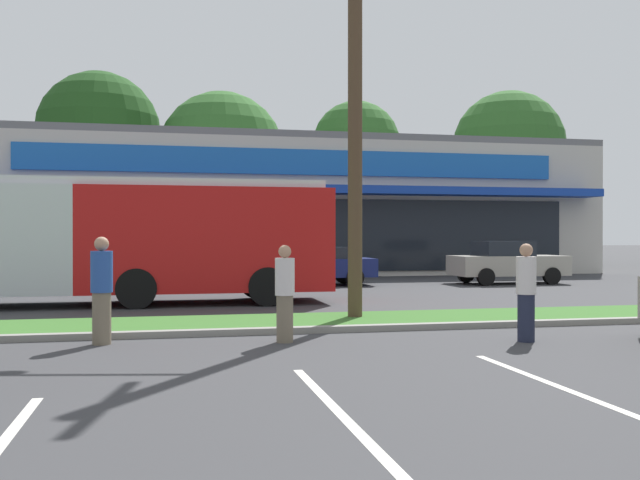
{
  "coord_description": "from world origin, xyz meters",
  "views": [
    {
      "loc": [
        -1.04,
        -0.03,
        1.8
      ],
      "look_at": [
        2.9,
        18.1,
        1.69
      ],
      "focal_mm": 39.71,
      "sensor_mm": 36.0,
      "label": 1
    }
  ],
  "objects_px": {
    "car_3": "(507,262)",
    "pedestrian_mid": "(285,293)",
    "utility_pole": "(348,65)",
    "city_bus": "(103,237)",
    "pedestrian_near_bench": "(102,290)",
    "car_1": "(313,265)",
    "pedestrian_by_pole": "(526,292)"
  },
  "relations": [
    {
      "from": "car_1",
      "to": "pedestrian_near_bench",
      "type": "relative_size",
      "value": 2.51
    },
    {
      "from": "utility_pole",
      "to": "car_1",
      "type": "distance_m",
      "value": 11.83
    },
    {
      "from": "city_bus",
      "to": "pedestrian_near_bench",
      "type": "bearing_deg",
      "value": 94.78
    },
    {
      "from": "city_bus",
      "to": "pedestrian_near_bench",
      "type": "xyz_separation_m",
      "value": [
        0.57,
        -6.94,
        -0.87
      ]
    },
    {
      "from": "car_3",
      "to": "pedestrian_near_bench",
      "type": "height_order",
      "value": "pedestrian_near_bench"
    },
    {
      "from": "city_bus",
      "to": "pedestrian_by_pole",
      "type": "height_order",
      "value": "city_bus"
    },
    {
      "from": "pedestrian_near_bench",
      "to": "pedestrian_by_pole",
      "type": "bearing_deg",
      "value": 179.41
    },
    {
      "from": "city_bus",
      "to": "pedestrian_by_pole",
      "type": "xyz_separation_m",
      "value": [
        7.6,
        -8.16,
        -0.93
      ]
    },
    {
      "from": "car_1",
      "to": "pedestrian_mid",
      "type": "bearing_deg",
      "value": 76.31
    },
    {
      "from": "city_bus",
      "to": "pedestrian_by_pole",
      "type": "distance_m",
      "value": 11.18
    },
    {
      "from": "car_1",
      "to": "pedestrian_mid",
      "type": "relative_size",
      "value": 2.72
    },
    {
      "from": "city_bus",
      "to": "car_1",
      "type": "height_order",
      "value": "city_bus"
    },
    {
      "from": "utility_pole",
      "to": "pedestrian_by_pole",
      "type": "bearing_deg",
      "value": -55.01
    },
    {
      "from": "pedestrian_near_bench",
      "to": "pedestrian_mid",
      "type": "distance_m",
      "value": 3.03
    },
    {
      "from": "pedestrian_by_pole",
      "to": "city_bus",
      "type": "bearing_deg",
      "value": -121.15
    },
    {
      "from": "car_1",
      "to": "pedestrian_near_bench",
      "type": "height_order",
      "value": "pedestrian_near_bench"
    },
    {
      "from": "car_3",
      "to": "pedestrian_mid",
      "type": "height_order",
      "value": "pedestrian_mid"
    },
    {
      "from": "utility_pole",
      "to": "car_3",
      "type": "bearing_deg",
      "value": 49.23
    },
    {
      "from": "pedestrian_by_pole",
      "to": "pedestrian_near_bench",
      "type": "bearing_deg",
      "value": -83.91
    },
    {
      "from": "car_1",
      "to": "car_3",
      "type": "xyz_separation_m",
      "value": [
        7.33,
        -0.57,
        0.08
      ]
    },
    {
      "from": "car_1",
      "to": "pedestrian_by_pole",
      "type": "bearing_deg",
      "value": 93.25
    },
    {
      "from": "car_3",
      "to": "pedestrian_mid",
      "type": "distance_m",
      "value": 16.49
    },
    {
      "from": "pedestrian_near_bench",
      "to": "car_3",
      "type": "bearing_deg",
      "value": -128.67
    },
    {
      "from": "city_bus",
      "to": "car_3",
      "type": "xyz_separation_m",
      "value": [
        14.13,
        5.32,
        -0.96
      ]
    },
    {
      "from": "car_1",
      "to": "pedestrian_by_pole",
      "type": "relative_size",
      "value": 2.68
    },
    {
      "from": "car_1",
      "to": "pedestrian_mid",
      "type": "xyz_separation_m",
      "value": [
        -3.23,
        -13.24,
        0.09
      ]
    },
    {
      "from": "car_3",
      "to": "utility_pole",
      "type": "bearing_deg",
      "value": -130.77
    },
    {
      "from": "pedestrian_mid",
      "to": "car_1",
      "type": "bearing_deg",
      "value": 157.8
    },
    {
      "from": "city_bus",
      "to": "car_3",
      "type": "relative_size",
      "value": 2.81
    },
    {
      "from": "city_bus",
      "to": "car_3",
      "type": "distance_m",
      "value": 15.12
    },
    {
      "from": "pedestrian_by_pole",
      "to": "pedestrian_mid",
      "type": "relative_size",
      "value": 1.02
    },
    {
      "from": "utility_pole",
      "to": "city_bus",
      "type": "bearing_deg",
      "value": 137.34
    }
  ]
}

